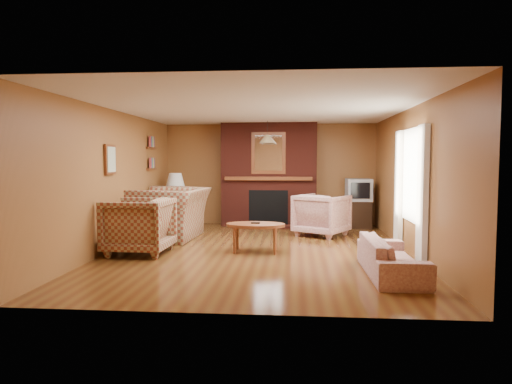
# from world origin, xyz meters

# --- Properties ---
(floor) EXTENTS (6.50, 6.50, 0.00)m
(floor) POSITION_xyz_m (0.00, 0.00, 0.00)
(floor) COLOR #4F2810
(floor) RESTS_ON ground
(ceiling) EXTENTS (6.50, 6.50, 0.00)m
(ceiling) POSITION_xyz_m (0.00, 0.00, 2.40)
(ceiling) COLOR silver
(ceiling) RESTS_ON wall_back
(wall_back) EXTENTS (6.50, 0.00, 6.50)m
(wall_back) POSITION_xyz_m (0.00, 3.25, 1.20)
(wall_back) COLOR brown
(wall_back) RESTS_ON floor
(wall_front) EXTENTS (6.50, 0.00, 6.50)m
(wall_front) POSITION_xyz_m (0.00, -3.25, 1.20)
(wall_front) COLOR brown
(wall_front) RESTS_ON floor
(wall_left) EXTENTS (0.00, 6.50, 6.50)m
(wall_left) POSITION_xyz_m (-2.50, 0.00, 1.20)
(wall_left) COLOR brown
(wall_left) RESTS_ON floor
(wall_right) EXTENTS (0.00, 6.50, 6.50)m
(wall_right) POSITION_xyz_m (2.50, 0.00, 1.20)
(wall_right) COLOR brown
(wall_right) RESTS_ON floor
(fireplace) EXTENTS (2.20, 0.82, 2.40)m
(fireplace) POSITION_xyz_m (0.00, 2.98, 1.18)
(fireplace) COLOR #4A1710
(fireplace) RESTS_ON floor
(window_right) EXTENTS (0.10, 1.85, 2.00)m
(window_right) POSITION_xyz_m (2.45, -0.20, 1.13)
(window_right) COLOR beige
(window_right) RESTS_ON wall_right
(bookshelf) EXTENTS (0.09, 0.55, 0.71)m
(bookshelf) POSITION_xyz_m (-2.44, 1.90, 1.67)
(bookshelf) COLOR brown
(bookshelf) RESTS_ON wall_left
(botanical_print) EXTENTS (0.05, 0.40, 0.50)m
(botanical_print) POSITION_xyz_m (-2.47, -0.30, 1.55)
(botanical_print) COLOR brown
(botanical_print) RESTS_ON wall_left
(pendant_light) EXTENTS (0.36, 0.36, 0.48)m
(pendant_light) POSITION_xyz_m (0.00, 2.30, 2.00)
(pendant_light) COLOR black
(pendant_light) RESTS_ON ceiling
(plaid_loveseat) EXTENTS (1.43, 1.61, 0.99)m
(plaid_loveseat) POSITION_xyz_m (-1.85, 1.07, 0.49)
(plaid_loveseat) COLOR maroon
(plaid_loveseat) RESTS_ON floor
(plaid_armchair) EXTENTS (1.04, 1.02, 0.92)m
(plaid_armchair) POSITION_xyz_m (-1.95, -0.45, 0.46)
(plaid_armchair) COLOR maroon
(plaid_armchair) RESTS_ON floor
(floral_sofa) EXTENTS (0.68, 1.70, 0.49)m
(floral_sofa) POSITION_xyz_m (1.90, -1.53, 0.25)
(floral_sofa) COLOR beige
(floral_sofa) RESTS_ON floor
(floral_armchair) EXTENTS (1.27, 1.28, 0.86)m
(floral_armchair) POSITION_xyz_m (1.16, 1.62, 0.43)
(floral_armchair) COLOR beige
(floral_armchair) RESTS_ON floor
(coffee_table) EXTENTS (0.99, 0.61, 0.50)m
(coffee_table) POSITION_xyz_m (-0.05, -0.14, 0.43)
(coffee_table) COLOR brown
(coffee_table) RESTS_ON floor
(side_table) EXTENTS (0.42, 0.42, 0.55)m
(side_table) POSITION_xyz_m (-2.10, 2.45, 0.27)
(side_table) COLOR brown
(side_table) RESTS_ON floor
(table_lamp) EXTENTS (0.42, 0.42, 0.69)m
(table_lamp) POSITION_xyz_m (-2.10, 2.45, 0.94)
(table_lamp) COLOR white
(table_lamp) RESTS_ON side_table
(tv_stand) EXTENTS (0.59, 0.54, 0.61)m
(tv_stand) POSITION_xyz_m (2.05, 2.80, 0.31)
(tv_stand) COLOR black
(tv_stand) RESTS_ON floor
(crt_tv) EXTENTS (0.57, 0.56, 0.50)m
(crt_tv) POSITION_xyz_m (2.05, 2.79, 0.87)
(crt_tv) COLOR #A3A6AA
(crt_tv) RESTS_ON tv_stand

